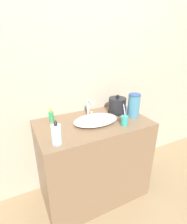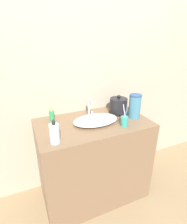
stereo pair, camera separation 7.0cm
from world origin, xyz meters
name	(u,v)px [view 1 (the left image)]	position (x,y,z in m)	size (l,w,h in m)	color
ground_plane	(107,213)	(0.00, 0.00, 0.00)	(12.00, 12.00, 0.00)	#997F5B
wall_back	(78,67)	(0.00, 0.63, 1.30)	(6.00, 0.04, 2.60)	#ADA38E
vanity_counter	(93,159)	(0.00, 0.30, 0.42)	(1.04, 0.61, 0.85)	brown
sink_basin	(96,120)	(0.02, 0.28, 0.88)	(0.42, 0.27, 0.06)	silver
faucet	(89,107)	(0.02, 0.43, 0.95)	(0.06, 0.13, 0.18)	silver
electric_kettle	(117,106)	(0.32, 0.40, 0.92)	(0.19, 0.19, 0.19)	black
toothbrush_cup	(125,120)	(0.23, 0.13, 0.90)	(0.06, 0.06, 0.20)	teal
lotion_bottle	(51,116)	(-0.34, 0.49, 0.90)	(0.04, 0.04, 0.13)	#2D9956
shampoo_bottle	(56,134)	(-0.39, 0.10, 0.93)	(0.07, 0.07, 0.19)	silver
water_pitcher	(134,105)	(0.41, 0.25, 0.96)	(0.12, 0.12, 0.23)	teal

